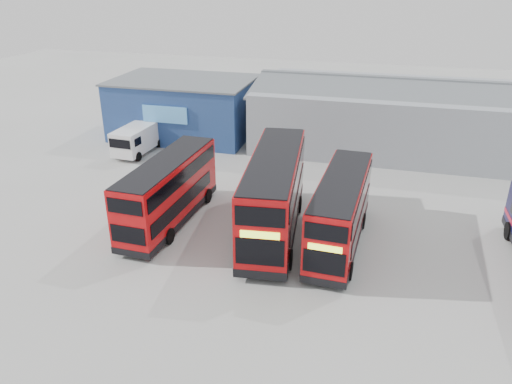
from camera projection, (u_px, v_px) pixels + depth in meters
The scene contains 7 objects.
ground_plane at pixel (299, 254), 27.02m from camera, with size 120.00×120.00×0.00m, color gray.
office_block at pixel (184, 107), 45.10m from camera, with size 12.30×8.32×5.12m.
maintenance_shed at pixel (439, 119), 41.63m from camera, with size 30.50×12.00×5.89m.
double_decker_left at pixel (169, 192), 29.57m from camera, with size 2.69×9.53×4.00m.
double_decker_centre at pixel (274, 196), 28.33m from camera, with size 3.84×11.23×4.66m.
double_decker_right at pixel (340, 213), 27.14m from camera, with size 2.71×9.49×3.97m.
panel_van at pixel (137, 138), 41.17m from camera, with size 2.47×5.33×2.28m.
Camera 1 is at (3.80, -23.03, 14.21)m, focal length 35.00 mm.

